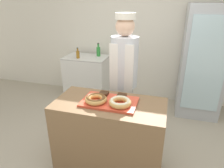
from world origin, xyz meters
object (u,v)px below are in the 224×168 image
beverage_fridge (203,63)px  serving_tray (109,102)px  bottle_amber (78,54)px  bottle_green (98,51)px  donut_chocolate_glaze (96,99)px  brownie_back_right (122,96)px  chest_freezer (87,77)px  donut_light_glaze (120,102)px  baker_person (124,79)px  brownie_back_left (104,93)px

beverage_fridge → serving_tray: bearing=-122.9°
bottle_amber → bottle_green: (0.33, 0.26, 0.02)m
serving_tray → donut_chocolate_glaze: (-0.13, -0.06, 0.05)m
brownie_back_right → chest_freezer: (-1.12, 1.62, -0.48)m
bottle_amber → bottle_green: size_ratio=0.78×
donut_light_glaze → baker_person: (-0.11, 0.65, 0.01)m
brownie_back_right → bottle_green: bottle_green is taller
donut_chocolate_glaze → brownie_back_right: bearing=38.0°
donut_light_glaze → bottle_amber: bottle_amber is taller
brownie_back_left → beverage_fridge: 2.02m
serving_tray → bottle_amber: bottle_amber is taller
donut_chocolate_glaze → bottle_amber: size_ratio=1.16×
brownie_back_left → beverage_fridge: (1.23, 1.61, 0.01)m
bottle_amber → donut_chocolate_glaze: bearing=-59.2°
donut_light_glaze → beverage_fridge: (0.99, 1.79, -0.01)m
brownie_back_left → serving_tray: bearing=-50.6°
chest_freezer → baker_person: bearing=-48.1°
donut_chocolate_glaze → bottle_amber: bearing=120.8°
brownie_back_right → bottle_amber: 1.91m
brownie_back_left → chest_freezer: (-0.91, 1.62, -0.48)m
brownie_back_right → baker_person: baker_person is taller
beverage_fridge → chest_freezer: beverage_fridge is taller
donut_light_glaze → bottle_green: size_ratio=0.91×
baker_person → bottle_green: size_ratio=6.90×
beverage_fridge → bottle_green: beverage_fridge is taller
brownie_back_right → brownie_back_left: bearing=180.0°
bottle_amber → brownie_back_left: bearing=-55.4°
donut_chocolate_glaze → bottle_green: size_ratio=0.91×
chest_freezer → bottle_amber: bottle_amber is taller
bottle_amber → bottle_green: 0.42m
donut_light_glaze → brownie_back_left: bearing=142.0°
donut_light_glaze → brownie_back_left: (-0.24, 0.18, -0.02)m
baker_person → chest_freezer: (-1.03, 1.15, -0.51)m
donut_light_glaze → bottle_amber: bearing=127.1°
serving_tray → brownie_back_left: brownie_back_left is taller
beverage_fridge → bottle_amber: size_ratio=9.35×
brownie_back_left → donut_light_glaze: bearing=-38.0°
donut_light_glaze → brownie_back_right: bearing=98.5°
donut_chocolate_glaze → donut_light_glaze: (0.26, 0.00, 0.00)m
donut_light_glaze → chest_freezer: size_ratio=0.26×
chest_freezer → bottle_amber: 0.55m
chest_freezer → donut_chocolate_glaze: bearing=-63.9°
beverage_fridge → chest_freezer: size_ratio=2.12×
baker_person → beverage_fridge: 1.59m
brownie_back_left → brownie_back_right: (0.21, 0.00, 0.00)m
donut_chocolate_glaze → chest_freezer: 2.07m
chest_freezer → bottle_amber: bearing=-125.3°
chest_freezer → bottle_amber: size_ratio=4.41×
donut_light_glaze → baker_person: baker_person is taller
chest_freezer → bottle_green: bearing=26.2°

